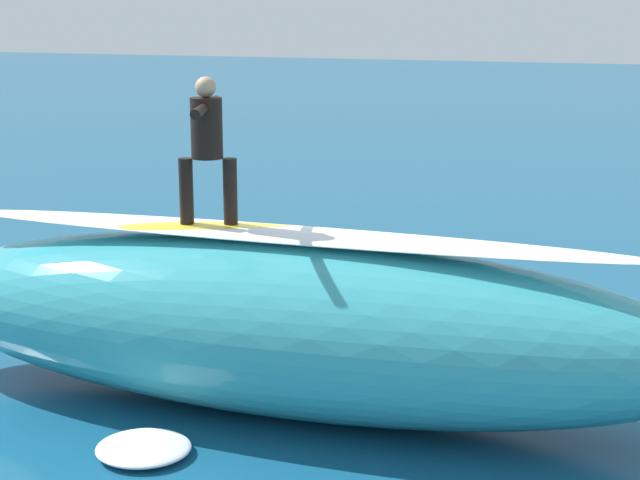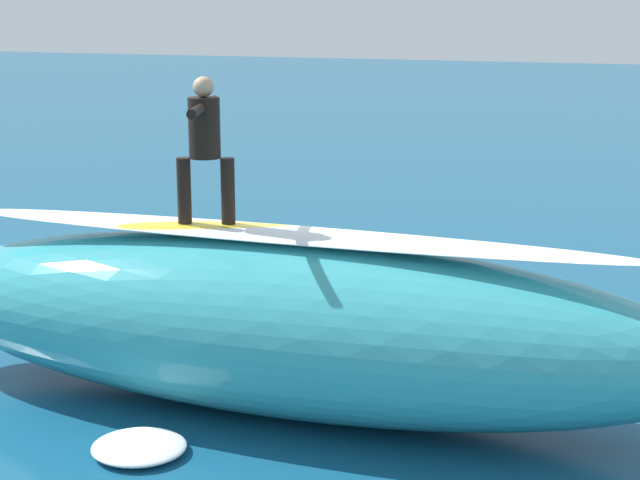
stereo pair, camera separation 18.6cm
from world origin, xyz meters
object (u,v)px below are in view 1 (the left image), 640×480
at_px(surfer_riding, 207,139).
at_px(surfer_paddling, 411,295).
at_px(surfboard_paddling, 403,305).
at_px(surfboard_riding, 209,228).

relative_size(surfer_riding, surfer_paddling, 0.90).
distance_m(surfer_riding, surfboard_paddling, 4.97).
relative_size(surfboard_paddling, surfer_paddling, 1.46).
bearing_deg(surfer_riding, surfboard_riding, 47.05).
bearing_deg(surfer_paddling, surfboard_paddling, 0.00).
bearing_deg(surfboard_paddling, surfer_riding, 92.21).
distance_m(surfboard_riding, surfer_paddling, 4.43).
bearing_deg(surfer_paddling, surfboard_riding, 90.36).
distance_m(surfboard_riding, surfer_riding, 0.94).
height_order(surfboard_riding, surfer_paddling, surfboard_riding).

